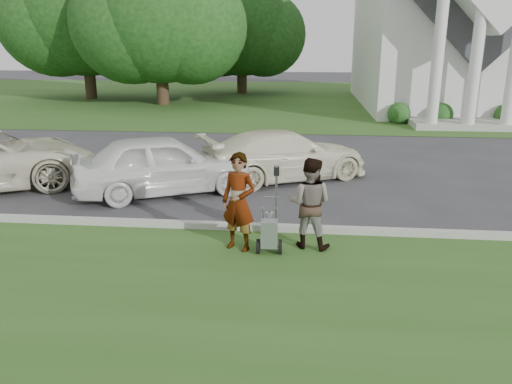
# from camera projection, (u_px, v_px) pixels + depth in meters

# --- Properties ---
(ground) EXTENTS (120.00, 120.00, 0.00)m
(ground) POSITION_uv_depth(u_px,v_px,m) (250.00, 241.00, 9.84)
(ground) COLOR #333335
(ground) RESTS_ON ground
(grass_strip) EXTENTS (80.00, 7.00, 0.01)m
(grass_strip) POSITION_uv_depth(u_px,v_px,m) (226.00, 321.00, 6.98)
(grass_strip) COLOR #2D521C
(grass_strip) RESTS_ON ground
(church_lawn) EXTENTS (80.00, 30.00, 0.01)m
(church_lawn) POSITION_uv_depth(u_px,v_px,m) (292.00, 98.00, 35.58)
(church_lawn) COLOR #2D521C
(church_lawn) RESTS_ON ground
(curb) EXTENTS (80.00, 0.18, 0.15)m
(curb) POSITION_uv_depth(u_px,v_px,m) (253.00, 227.00, 10.35)
(curb) COLOR #9E9E93
(curb) RESTS_ON ground
(church) EXTENTS (9.19, 19.00, 24.10)m
(church) POSITION_uv_depth(u_px,v_px,m) (445.00, 4.00, 29.31)
(church) COLOR white
(church) RESTS_ON ground
(tree_left) EXTENTS (10.63, 8.40, 9.71)m
(tree_left) POSITION_uv_depth(u_px,v_px,m) (159.00, 19.00, 30.10)
(tree_left) COLOR #332316
(tree_left) RESTS_ON ground
(tree_far) EXTENTS (11.64, 9.20, 10.73)m
(tree_far) POSITION_uv_depth(u_px,v_px,m) (84.00, 13.00, 33.37)
(tree_far) COLOR #332316
(tree_far) RESTS_ON ground
(tree_back) EXTENTS (9.61, 7.60, 8.89)m
(tree_back) POSITION_uv_depth(u_px,v_px,m) (241.00, 29.00, 37.46)
(tree_back) COLOR #332316
(tree_back) RESTS_ON ground
(striping_cart) EXTENTS (0.48, 0.95, 0.87)m
(striping_cart) POSITION_uv_depth(u_px,v_px,m) (269.00, 234.00, 9.14)
(striping_cart) COLOR black
(striping_cart) RESTS_ON ground
(person_left) EXTENTS (0.79, 0.66, 1.85)m
(person_left) POSITION_uv_depth(u_px,v_px,m) (239.00, 203.00, 9.17)
(person_left) COLOR #999999
(person_left) RESTS_ON ground
(person_right) EXTENTS (0.97, 0.83, 1.73)m
(person_right) POSITION_uv_depth(u_px,v_px,m) (309.00, 204.00, 9.29)
(person_right) COLOR #999999
(person_right) RESTS_ON ground
(parking_meter_near) EXTENTS (0.11, 0.10, 1.46)m
(parking_meter_near) POSITION_uv_depth(u_px,v_px,m) (276.00, 192.00, 9.84)
(parking_meter_near) COLOR #96989E
(parking_meter_near) RESTS_ON ground
(car_b) EXTENTS (4.89, 3.63, 1.55)m
(car_b) POSITION_uv_depth(u_px,v_px,m) (163.00, 164.00, 12.74)
(car_b) COLOR white
(car_b) RESTS_ON ground
(car_c) EXTENTS (5.16, 3.99, 1.40)m
(car_c) POSITION_uv_depth(u_px,v_px,m) (285.00, 155.00, 14.13)
(car_c) COLOR white
(car_c) RESTS_ON ground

